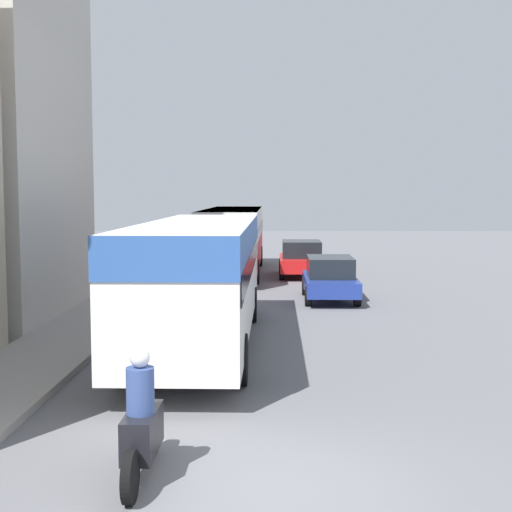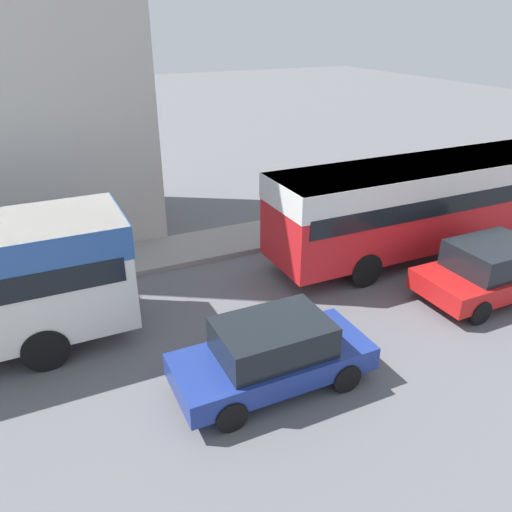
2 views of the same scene
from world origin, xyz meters
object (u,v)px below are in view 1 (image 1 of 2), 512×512
(pedestrian_near_curb, at_px, (154,248))
(bus_following, at_px, (233,232))
(car_far_curb, at_px, (301,258))
(motorcycle_behind_lead, at_px, (142,426))
(bus_lead, at_px, (200,266))
(car_crossing, at_px, (330,278))

(pedestrian_near_curb, bearing_deg, bus_following, -30.42)
(car_far_curb, relative_size, pedestrian_near_curb, 2.49)
(car_far_curb, xyz_separation_m, pedestrian_near_curb, (-7.06, 3.25, 0.16))
(motorcycle_behind_lead, height_order, pedestrian_near_curb, pedestrian_near_curb)
(bus_lead, xyz_separation_m, bus_following, (-0.11, 15.30, -0.03))
(bus_following, bearing_deg, bus_lead, -89.58)
(car_far_curb, bearing_deg, car_crossing, 96.01)
(car_crossing, bearing_deg, bus_following, -64.17)
(bus_following, relative_size, car_crossing, 2.81)
(bus_lead, height_order, car_crossing, bus_lead)
(bus_following, xyz_separation_m, pedestrian_near_curb, (-4.02, 2.36, -0.95))
(bus_lead, bearing_deg, car_far_curb, 78.50)
(bus_following, distance_m, pedestrian_near_curb, 4.75)
(pedestrian_near_curb, bearing_deg, motorcycle_behind_lead, -80.67)
(bus_following, height_order, pedestrian_near_curb, bus_following)
(car_crossing, xyz_separation_m, pedestrian_near_curb, (-7.79, 10.15, 0.20))
(bus_lead, relative_size, pedestrian_near_curb, 6.80)
(motorcycle_behind_lead, bearing_deg, bus_lead, 90.47)
(car_far_curb, bearing_deg, pedestrian_near_curb, -24.69)
(motorcycle_behind_lead, relative_size, car_far_curb, 0.56)
(car_crossing, bearing_deg, pedestrian_near_curb, -52.50)
(car_crossing, distance_m, car_far_curb, 6.94)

